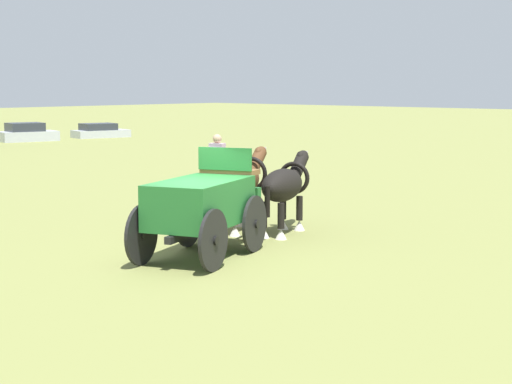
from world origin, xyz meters
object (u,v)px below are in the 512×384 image
parked_vehicle_g (100,131)px  draft_horse_off (284,186)px  show_wagon (202,204)px  parked_vehicle_f (27,133)px  draft_horse_near (239,182)px

parked_vehicle_g → draft_horse_off: bearing=-120.6°
parked_vehicle_g → show_wagon: bearing=-124.2°
parked_vehicle_f → draft_horse_off: bearing=-113.0°
draft_horse_near → parked_vehicle_g: size_ratio=0.71×
draft_horse_near → draft_horse_off: bearing=-69.2°
draft_horse_off → parked_vehicle_f: (15.65, 36.88, -0.72)m
show_wagon → parked_vehicle_f: (19.31, 37.53, -0.69)m
show_wagon → draft_horse_off: (3.66, 0.65, 0.03)m
parked_vehicle_f → parked_vehicle_g: parked_vehicle_f is taller
parked_vehicle_f → show_wagon: bearing=-117.2°
show_wagon → draft_horse_near: bearing=30.3°
draft_horse_near → draft_horse_off: draft_horse_near is taller
parked_vehicle_g → draft_horse_near: bearing=-122.0°
draft_horse_near → parked_vehicle_f: 39.14m
draft_horse_near → draft_horse_off: size_ratio=1.04×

